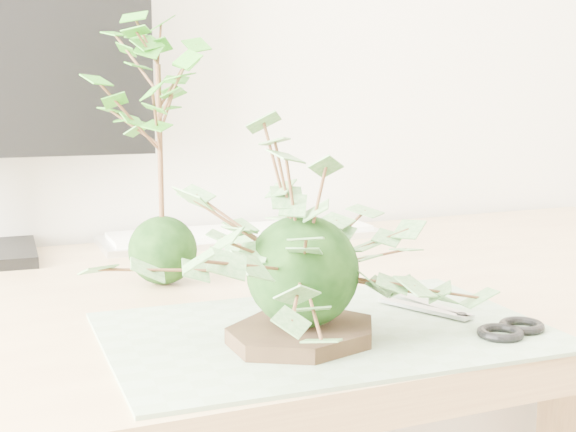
{
  "coord_description": "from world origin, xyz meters",
  "views": [
    {
      "loc": [
        -0.34,
        0.34,
        0.98
      ],
      "look_at": [
        0.0,
        1.14,
        0.84
      ],
      "focal_mm": 50.0,
      "sensor_mm": 36.0,
      "label": 1
    }
  ],
  "objects_px": {
    "desk": "(270,353)",
    "ivy_kokedama": "(303,219)",
    "maple_kokedama": "(158,82)",
    "keyboard": "(242,234)"
  },
  "relations": [
    {
      "from": "desk",
      "to": "ivy_kokedama",
      "type": "distance_m",
      "value": 0.32
    },
    {
      "from": "ivy_kokedama",
      "to": "maple_kokedama",
      "type": "bearing_deg",
      "value": 102.13
    },
    {
      "from": "maple_kokedama",
      "to": "keyboard",
      "type": "distance_m",
      "value": 0.38
    },
    {
      "from": "maple_kokedama",
      "to": "keyboard",
      "type": "bearing_deg",
      "value": 51.01
    },
    {
      "from": "ivy_kokedama",
      "to": "maple_kokedama",
      "type": "distance_m",
      "value": 0.32
    },
    {
      "from": "desk",
      "to": "maple_kokedama",
      "type": "distance_m",
      "value": 0.36
    },
    {
      "from": "desk",
      "to": "maple_kokedama",
      "type": "xyz_separation_m",
      "value": [
        -0.12,
        0.06,
        0.33
      ]
    },
    {
      "from": "desk",
      "to": "keyboard",
      "type": "distance_m",
      "value": 0.31
    },
    {
      "from": "maple_kokedama",
      "to": "desk",
      "type": "bearing_deg",
      "value": -24.84
    },
    {
      "from": "ivy_kokedama",
      "to": "maple_kokedama",
      "type": "xyz_separation_m",
      "value": [
        -0.06,
        0.28,
        0.13
      ]
    }
  ]
}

